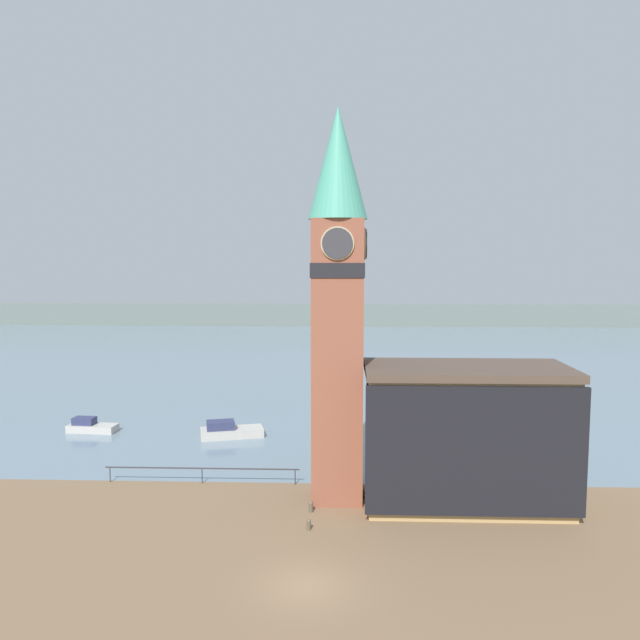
{
  "coord_description": "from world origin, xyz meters",
  "views": [
    {
      "loc": [
        1.71,
        -28.16,
        15.52
      ],
      "look_at": [
        0.36,
        8.16,
        11.88
      ],
      "focal_mm": 35.0,
      "sensor_mm": 36.0,
      "label": 1
    }
  ],
  "objects_px": {
    "boat_far": "(91,426)",
    "mooring_bollard_far": "(311,506)",
    "clock_tower": "(338,295)",
    "boat_near": "(229,431)",
    "pier_building": "(466,436)",
    "mooring_bollard_near": "(309,524)"
  },
  "relations": [
    {
      "from": "pier_building",
      "to": "boat_near",
      "type": "xyz_separation_m",
      "value": [
        -17.56,
        14.27,
        -3.91
      ]
    },
    {
      "from": "pier_building",
      "to": "boat_near",
      "type": "height_order",
      "value": "pier_building"
    },
    {
      "from": "mooring_bollard_far",
      "to": "clock_tower",
      "type": "bearing_deg",
      "value": 55.21
    },
    {
      "from": "boat_near",
      "to": "boat_far",
      "type": "xyz_separation_m",
      "value": [
        -12.7,
        1.14,
        -0.06
      ]
    },
    {
      "from": "clock_tower",
      "to": "mooring_bollard_far",
      "type": "relative_size",
      "value": 35.61
    },
    {
      "from": "pier_building",
      "to": "boat_near",
      "type": "relative_size",
      "value": 2.23
    },
    {
      "from": "mooring_bollard_near",
      "to": "clock_tower",
      "type": "bearing_deg",
      "value": 71.86
    },
    {
      "from": "clock_tower",
      "to": "boat_near",
      "type": "bearing_deg",
      "value": 125.05
    },
    {
      "from": "clock_tower",
      "to": "boat_near",
      "type": "xyz_separation_m",
      "value": [
        -9.51,
        13.55,
        -12.65
      ]
    },
    {
      "from": "boat_far",
      "to": "mooring_bollard_far",
      "type": "bearing_deg",
      "value": -34.53
    },
    {
      "from": "mooring_bollard_far",
      "to": "boat_far",
      "type": "bearing_deg",
      "value": 140.56
    },
    {
      "from": "clock_tower",
      "to": "boat_near",
      "type": "distance_m",
      "value": 20.84
    },
    {
      "from": "clock_tower",
      "to": "mooring_bollard_far",
      "type": "xyz_separation_m",
      "value": [
        -1.58,
        -2.28,
        -12.81
      ]
    },
    {
      "from": "clock_tower",
      "to": "pier_building",
      "type": "distance_m",
      "value": 11.91
    },
    {
      "from": "pier_building",
      "to": "clock_tower",
      "type": "bearing_deg",
      "value": 174.92
    },
    {
      "from": "mooring_bollard_near",
      "to": "mooring_bollard_far",
      "type": "xyz_separation_m",
      "value": [
        -0.01,
        2.51,
        0.03
      ]
    },
    {
      "from": "boat_near",
      "to": "boat_far",
      "type": "distance_m",
      "value": 12.75
    },
    {
      "from": "clock_tower",
      "to": "mooring_bollard_far",
      "type": "bearing_deg",
      "value": -124.79
    },
    {
      "from": "boat_far",
      "to": "mooring_bollard_far",
      "type": "relative_size",
      "value": 6.34
    },
    {
      "from": "pier_building",
      "to": "mooring_bollard_near",
      "type": "relative_size",
      "value": 20.25
    },
    {
      "from": "pier_building",
      "to": "boat_near",
      "type": "bearing_deg",
      "value": 140.91
    },
    {
      "from": "clock_tower",
      "to": "pier_building",
      "type": "bearing_deg",
      "value": -5.08
    }
  ]
}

